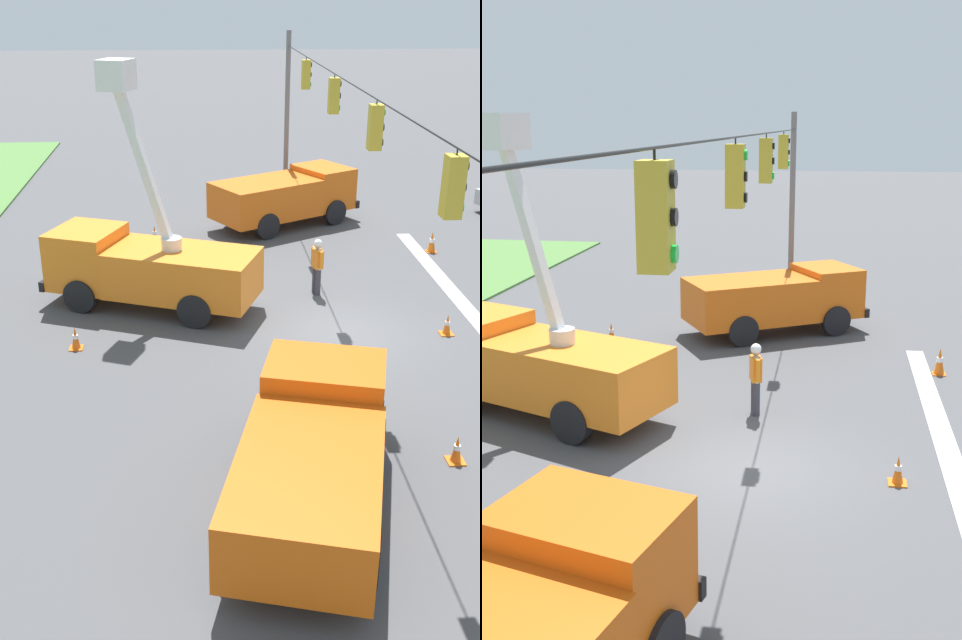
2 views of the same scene
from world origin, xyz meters
TOP-DOWN VIEW (x-y plane):
  - ground_plane at (0.00, 0.00)m, footprint 200.00×200.00m
  - signal_gantry at (0.06, -0.00)m, footprint 26.20×0.33m
  - utility_truck_bucket_lift at (2.28, 5.35)m, footprint 4.37×6.68m
  - utility_truck_support_near at (10.34, 0.31)m, footprint 5.01×6.26m
  - road_worker at (2.94, 0.20)m, footprint 0.63×0.35m
  - traffic_cone_foreground_left at (6.63, -4.57)m, footprint 0.36×0.36m
  - traffic_cone_mid_left at (8.45, 5.45)m, footprint 0.36×0.36m
  - traffic_cone_near_bucket at (-0.26, -2.93)m, footprint 0.36×0.36m

SIDE VIEW (x-z plane):
  - ground_plane at x=0.00m, z-range 0.00..0.00m
  - traffic_cone_near_bucket at x=-0.26m, z-range -0.02..0.56m
  - traffic_cone_mid_left at x=8.45m, z-range -0.01..0.60m
  - traffic_cone_foreground_left at x=6.63m, z-range 0.00..0.76m
  - road_worker at x=2.94m, z-range 0.11..1.88m
  - utility_truck_support_near at x=10.34m, z-range 0.14..2.25m
  - utility_truck_bucket_lift at x=2.28m, z-range -2.13..4.90m
  - signal_gantry at x=0.06m, z-range 0.98..8.18m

